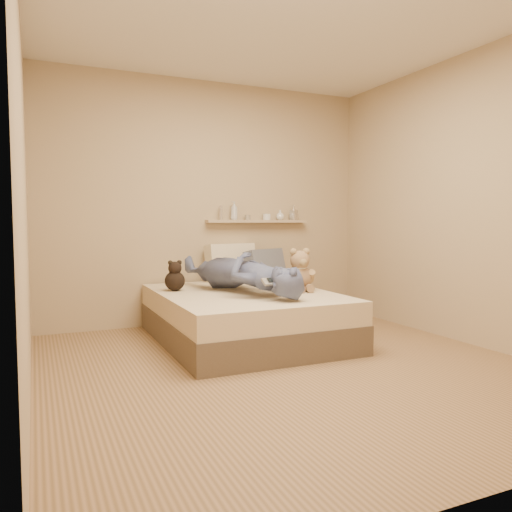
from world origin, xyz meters
name	(u,v)px	position (x,y,z in m)	size (l,w,h in m)	color
room	(292,194)	(0.00, 0.00, 1.30)	(3.80, 3.80, 3.80)	#98724E
bed	(244,316)	(0.00, 0.93, 0.22)	(1.50, 1.90, 0.45)	brown
game_console	(272,281)	(0.02, 0.37, 0.61)	(0.19, 0.10, 0.06)	#AFB2B6
teddy_bear	(299,273)	(0.50, 0.78, 0.62)	(0.33, 0.32, 0.40)	#8F714E
dark_plush	(175,278)	(-0.56, 1.26, 0.57)	(0.19, 0.19, 0.29)	black
pillow_cream	(231,263)	(0.20, 1.76, 0.65)	(0.55, 0.16, 0.40)	beige
pillow_grey	(266,265)	(0.55, 1.62, 0.62)	(0.50, 0.14, 0.34)	slate
person	(242,272)	(-0.02, 0.92, 0.64)	(0.57, 1.55, 0.37)	#4E597C
wall_shelf	(258,221)	(0.55, 1.84, 1.10)	(1.20, 0.12, 0.03)	tan
shelf_bottles	(264,213)	(0.63, 1.84, 1.19)	(0.96, 0.11, 0.20)	silver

